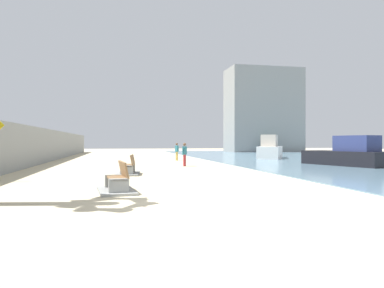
{
  "coord_description": "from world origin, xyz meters",
  "views": [
    {
      "loc": [
        -1.58,
        -9.27,
        1.6
      ],
      "look_at": [
        2.61,
        11.08,
        1.49
      ],
      "focal_mm": 33.19,
      "sensor_mm": 36.0,
      "label": 1
    }
  ],
  "objects_px": {
    "bench_near": "(117,185)",
    "bench_far": "(128,170)",
    "person_walking": "(185,153)",
    "boat_mid_bay": "(348,155)",
    "boat_far_right": "(270,150)",
    "boat_far_left": "(268,148)",
    "person_standing": "(177,150)"
  },
  "relations": [
    {
      "from": "boat_far_left",
      "to": "person_standing",
      "type": "bearing_deg",
      "value": -129.85
    },
    {
      "from": "person_standing",
      "to": "boat_far_left",
      "type": "distance_m",
      "value": 27.95
    },
    {
      "from": "person_standing",
      "to": "boat_far_right",
      "type": "xyz_separation_m",
      "value": [
        9.46,
        1.78,
        -0.01
      ]
    },
    {
      "from": "boat_mid_bay",
      "to": "person_standing",
      "type": "bearing_deg",
      "value": 137.66
    },
    {
      "from": "boat_far_left",
      "to": "boat_far_right",
      "type": "distance_m",
      "value": 21.42
    },
    {
      "from": "bench_far",
      "to": "boat_mid_bay",
      "type": "distance_m",
      "value": 14.96
    },
    {
      "from": "bench_far",
      "to": "boat_far_right",
      "type": "distance_m",
      "value": 20.0
    },
    {
      "from": "bench_near",
      "to": "boat_far_left",
      "type": "height_order",
      "value": "boat_far_left"
    },
    {
      "from": "bench_far",
      "to": "person_standing",
      "type": "relative_size",
      "value": 1.43
    },
    {
      "from": "bench_near",
      "to": "bench_far",
      "type": "height_order",
      "value": "same"
    },
    {
      "from": "bench_far",
      "to": "boat_far_right",
      "type": "xyz_separation_m",
      "value": [
        13.91,
        14.36,
        0.64
      ]
    },
    {
      "from": "person_walking",
      "to": "boat_mid_bay",
      "type": "distance_m",
      "value": 10.94
    },
    {
      "from": "person_walking",
      "to": "boat_far_left",
      "type": "distance_m",
      "value": 34.14
    },
    {
      "from": "person_standing",
      "to": "boat_far_left",
      "type": "xyz_separation_m",
      "value": [
        17.91,
        21.45,
        -0.23
      ]
    },
    {
      "from": "bench_near",
      "to": "boat_far_right",
      "type": "relative_size",
      "value": 0.35
    },
    {
      "from": "bench_far",
      "to": "bench_near",
      "type": "bearing_deg",
      "value": -94.81
    },
    {
      "from": "person_standing",
      "to": "boat_mid_bay",
      "type": "xyz_separation_m",
      "value": [
        10.11,
        -9.21,
        -0.11
      ]
    },
    {
      "from": "person_walking",
      "to": "boat_mid_bay",
      "type": "bearing_deg",
      "value": -10.6
    },
    {
      "from": "person_walking",
      "to": "boat_far_right",
      "type": "distance_m",
      "value": 13.51
    },
    {
      "from": "bench_far",
      "to": "person_walking",
      "type": "height_order",
      "value": "person_walking"
    },
    {
      "from": "boat_far_left",
      "to": "bench_near",
      "type": "bearing_deg",
      "value": -119.66
    },
    {
      "from": "bench_near",
      "to": "boat_far_left",
      "type": "xyz_separation_m",
      "value": [
        22.88,
        40.17,
        0.42
      ]
    },
    {
      "from": "person_standing",
      "to": "boat_far_left",
      "type": "relative_size",
      "value": 0.21
    },
    {
      "from": "boat_far_left",
      "to": "boat_far_right",
      "type": "relative_size",
      "value": 1.15
    },
    {
      "from": "bench_far",
      "to": "boat_far_left",
      "type": "distance_m",
      "value": 40.72
    },
    {
      "from": "bench_near",
      "to": "boat_far_right",
      "type": "height_order",
      "value": "boat_far_right"
    },
    {
      "from": "bench_near",
      "to": "boat_far_right",
      "type": "distance_m",
      "value": 25.07
    },
    {
      "from": "boat_mid_bay",
      "to": "bench_far",
      "type": "bearing_deg",
      "value": -166.99
    },
    {
      "from": "boat_mid_bay",
      "to": "boat_far_right",
      "type": "bearing_deg",
      "value": 93.41
    },
    {
      "from": "person_standing",
      "to": "boat_far_right",
      "type": "height_order",
      "value": "boat_far_right"
    },
    {
      "from": "bench_near",
      "to": "person_standing",
      "type": "relative_size",
      "value": 1.44
    },
    {
      "from": "person_standing",
      "to": "boat_far_left",
      "type": "bearing_deg",
      "value": 50.15
    }
  ]
}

